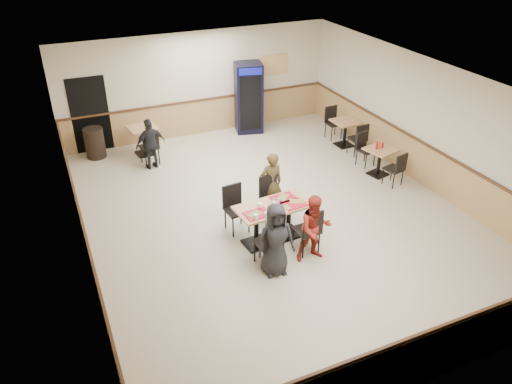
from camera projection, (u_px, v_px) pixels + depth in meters
name	position (u px, v px, depth m)	size (l,w,h in m)	color
ground	(272.00, 213.00, 11.15)	(10.00, 10.00, 0.00)	beige
room_shell	(291.00, 135.00, 13.50)	(10.00, 10.00, 10.00)	silver
main_table	(273.00, 217.00, 10.02)	(1.57, 0.88, 0.81)	black
main_chairs	(271.00, 219.00, 10.02)	(1.49, 1.88, 1.03)	black
diner_woman_left	(275.00, 240.00, 9.03)	(0.71, 0.46, 1.45)	black
diner_woman_right	(315.00, 228.00, 9.41)	(0.67, 0.52, 1.38)	maroon
diner_man_opposite	(271.00, 184.00, 10.83)	(0.54, 0.35, 1.47)	brown
lone_diner	(151.00, 144.00, 12.76)	(0.79, 0.33, 1.35)	black
tabletop_clutter	(276.00, 206.00, 9.83)	(1.34, 0.73, 0.12)	#B50C2A
side_table_near	(380.00, 158.00, 12.52)	(0.81, 0.81, 0.72)	black
side_table_near_chair_south	(394.00, 168.00, 12.07)	(0.42, 0.42, 0.91)	black
side_table_near_chair_north	(366.00, 150.00, 12.98)	(0.42, 0.42, 0.91)	black
side_table_far	(345.00, 129.00, 14.05)	(0.72, 0.72, 0.75)	black
side_table_far_chair_south	(357.00, 138.00, 13.58)	(0.44, 0.44, 0.95)	black
side_table_far_chair_north	(334.00, 123.00, 14.53)	(0.44, 0.44, 0.95)	black
condiment_caddy	(379.00, 145.00, 12.38)	(0.23, 0.06, 0.20)	red
back_table	(143.00, 136.00, 13.55)	(0.83, 0.83, 0.80)	black
back_table_chair_lone	(149.00, 146.00, 13.06)	(0.47, 0.47, 1.01)	black
pepsi_cooler	(249.00, 98.00, 14.76)	(0.94, 0.94, 2.06)	black
trash_bin	(95.00, 143.00, 13.44)	(0.53, 0.53, 0.83)	black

